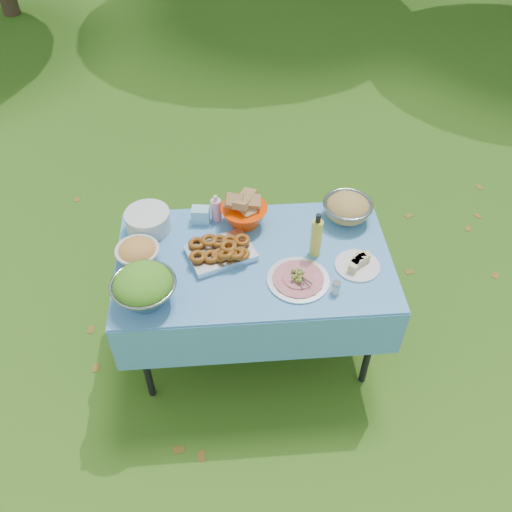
{
  "coord_description": "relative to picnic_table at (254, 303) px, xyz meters",
  "views": [
    {
      "loc": [
        -0.14,
        -2.02,
        2.82
      ],
      "look_at": [
        0.01,
        0.0,
        0.77
      ],
      "focal_mm": 38.0,
      "sensor_mm": 36.0,
      "label": 1
    }
  ],
  "objects": [
    {
      "name": "pasta_bowl_steel",
      "position": [
        0.55,
        0.28,
        0.45
      ],
      "size": [
        0.35,
        0.35,
        0.15
      ],
      "primitive_type": null,
      "rotation": [
        0.0,
        0.0,
        -0.31
      ],
      "color": "gray",
      "rests_on": "picnic_table"
    },
    {
      "name": "cheese_plate",
      "position": [
        0.54,
        -0.1,
        0.41
      ],
      "size": [
        0.27,
        0.27,
        0.06
      ],
      "primitive_type": "cylinder",
      "rotation": [
        0.0,
        0.0,
        0.15
      ],
      "color": "silver",
      "rests_on": "picnic_table"
    },
    {
      "name": "oil_bottle",
      "position": [
        0.33,
        0.01,
        0.52
      ],
      "size": [
        0.08,
        0.08,
        0.27
      ],
      "primitive_type": "cylinder",
      "rotation": [
        0.0,
        0.0,
        0.32
      ],
      "color": "gold",
      "rests_on": "picnic_table"
    },
    {
      "name": "ground",
      "position": [
        0.0,
        0.0,
        -0.38
      ],
      "size": [
        80.0,
        80.0,
        0.0
      ],
      "primitive_type": "plane",
      "color": "#193B0A",
      "rests_on": "ground"
    },
    {
      "name": "shaker",
      "position": [
        0.39,
        -0.27,
        0.42
      ],
      "size": [
        0.06,
        0.06,
        0.07
      ],
      "primitive_type": "cylinder",
      "rotation": [
        0.0,
        0.0,
        -0.42
      ],
      "color": "silver",
      "rests_on": "picnic_table"
    },
    {
      "name": "bread_bowl",
      "position": [
        -0.03,
        0.28,
        0.47
      ],
      "size": [
        0.34,
        0.34,
        0.18
      ],
      "primitive_type": null,
      "rotation": [
        0.0,
        0.0,
        0.36
      ],
      "color": "#EF3600",
      "rests_on": "picnic_table"
    },
    {
      "name": "fried_tray",
      "position": [
        -0.18,
        0.03,
        0.42
      ],
      "size": [
        0.4,
        0.34,
        0.08
      ],
      "primitive_type": "cube",
      "rotation": [
        0.0,
        0.0,
        0.35
      ],
      "color": "silver",
      "rests_on": "picnic_table"
    },
    {
      "name": "plate_stack",
      "position": [
        -0.57,
        0.28,
        0.44
      ],
      "size": [
        0.27,
        0.27,
        0.11
      ],
      "primitive_type": "cylinder",
      "rotation": [
        0.0,
        0.0,
        0.07
      ],
      "color": "silver",
      "rests_on": "picnic_table"
    },
    {
      "name": "pasta_bowl_white",
      "position": [
        -0.61,
        0.02,
        0.44
      ],
      "size": [
        0.27,
        0.27,
        0.13
      ],
      "primitive_type": null,
      "rotation": [
        0.0,
        0.0,
        -0.21
      ],
      "color": "silver",
      "rests_on": "picnic_table"
    },
    {
      "name": "charcuterie_platter",
      "position": [
        0.21,
        -0.18,
        0.42
      ],
      "size": [
        0.42,
        0.42,
        0.07
      ],
      "primitive_type": "cylinder",
      "rotation": [
        0.0,
        0.0,
        0.4
      ],
      "color": "silver",
      "rests_on": "picnic_table"
    },
    {
      "name": "picnic_table",
      "position": [
        0.0,
        0.0,
        0.0
      ],
      "size": [
        1.46,
        0.86,
        0.76
      ],
      "primitive_type": "cube",
      "color": "#84CAFF",
      "rests_on": "ground"
    },
    {
      "name": "salad_bowl",
      "position": [
        -0.55,
        -0.26,
        0.48
      ],
      "size": [
        0.35,
        0.35,
        0.21
      ],
      "primitive_type": null,
      "rotation": [
        0.0,
        0.0,
        -0.14
      ],
      "color": "gray",
      "rests_on": "picnic_table"
    },
    {
      "name": "wipes_box",
      "position": [
        -0.28,
        0.32,
        0.43
      ],
      "size": [
        0.11,
        0.08,
        0.09
      ],
      "primitive_type": "cube",
      "rotation": [
        0.0,
        0.0,
        -0.13
      ],
      "color": "#8DCFE8",
      "rests_on": "picnic_table"
    },
    {
      "name": "sanitizer_bottle",
      "position": [
        -0.19,
        0.33,
        0.46
      ],
      "size": [
        0.06,
        0.06,
        0.17
      ],
      "primitive_type": "cylinder",
      "rotation": [
        0.0,
        0.0,
        -0.1
      ],
      "color": "#FFA3C4",
      "rests_on": "picnic_table"
    }
  ]
}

